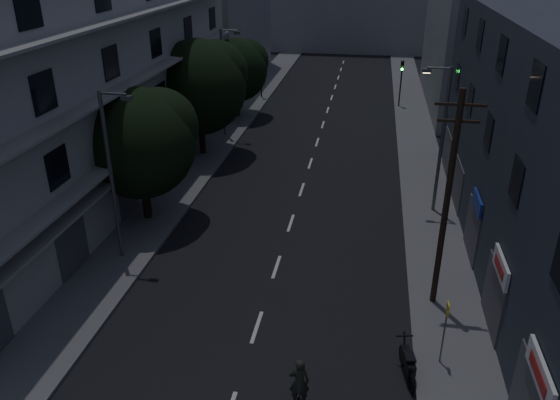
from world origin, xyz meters
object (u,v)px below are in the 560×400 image
(utility_pole, at_px, (447,199))
(cyclist, at_px, (299,396))
(motorcycle, at_px, (408,364))
(bus_stop_sign, at_px, (446,322))

(utility_pole, xyz_separation_m, cyclist, (-4.74, -6.85, -4.12))
(motorcycle, height_order, cyclist, cyclist)
(cyclist, bearing_deg, motorcycle, 24.83)
(utility_pole, distance_m, bus_stop_sign, 4.80)
(bus_stop_sign, bearing_deg, utility_pole, 89.06)
(utility_pole, bearing_deg, bus_stop_sign, -90.94)
(utility_pole, bearing_deg, cyclist, -124.68)
(utility_pole, relative_size, cyclist, 4.05)
(motorcycle, relative_size, cyclist, 0.94)
(utility_pole, height_order, cyclist, utility_pole)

